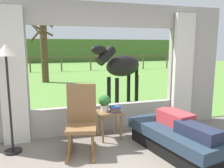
{
  "coord_description": "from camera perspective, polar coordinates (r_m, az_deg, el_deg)",
  "views": [
    {
      "loc": [
        -1.18,
        -2.1,
        1.74
      ],
      "look_at": [
        0.0,
        1.8,
        1.05
      ],
      "focal_mm": 36.53,
      "sensor_mm": 36.0,
      "label": 1
    }
  ],
  "objects": [
    {
      "name": "side_table",
      "position": [
        4.31,
        -0.66,
        -8.15
      ],
      "size": [
        0.44,
        0.44,
        0.52
      ],
      "color": "brown",
      "rests_on": "ground_plane"
    },
    {
      "name": "pasture_tree",
      "position": [
        11.14,
        -16.8,
        8.77
      ],
      "size": [
        1.3,
        1.54,
        3.41
      ],
      "color": "#4C3823",
      "rests_on": "outdoor_pasture_lawn"
    },
    {
      "name": "floor_lamp_left",
      "position": [
        3.9,
        -24.85,
        4.04
      ],
      "size": [
        0.32,
        0.32,
        1.76
      ],
      "color": "black",
      "rests_on": "ground_plane"
    },
    {
      "name": "outdoor_pasture_lawn",
      "position": [
        15.4,
        -12.35,
        2.93
      ],
      "size": [
        36.0,
        21.68,
        0.02
      ],
      "primitive_type": "cube",
      "color": "#568438",
      "rests_on": "ground_plane"
    },
    {
      "name": "potted_plant",
      "position": [
        4.27,
        -1.93,
        -4.46
      ],
      "size": [
        0.22,
        0.22,
        0.32
      ],
      "color": "silver",
      "rests_on": "side_table"
    },
    {
      "name": "book_stack",
      "position": [
        4.23,
        0.78,
        -6.35
      ],
      "size": [
        0.2,
        0.16,
        0.11
      ],
      "color": "#59336B",
      "rests_on": "side_table"
    },
    {
      "name": "back_wall_with_window",
      "position": [
        4.54,
        -1.68,
        3.41
      ],
      "size": [
        5.2,
        0.12,
        2.55
      ],
      "color": "#9E998E",
      "rests_on": "ground_plane"
    },
    {
      "name": "rocking_chair",
      "position": [
        3.81,
        -7.65,
        -8.76
      ],
      "size": [
        0.6,
        0.77,
        1.12
      ],
      "rotation": [
        0.0,
        0.0,
        -0.23
      ],
      "color": "brown",
      "rests_on": "ground_plane"
    },
    {
      "name": "curtain_panel_left",
      "position": [
        4.29,
        -23.53,
        1.57
      ],
      "size": [
        0.44,
        0.1,
        2.4
      ],
      "primitive_type": "cube",
      "color": "beige",
      "rests_on": "ground_plane"
    },
    {
      "name": "reclining_person",
      "position": [
        3.88,
        17.07,
        -9.12
      ],
      "size": [
        0.46,
        1.43,
        0.22
      ],
      "rotation": [
        0.0,
        0.0,
        0.21
      ],
      "color": "#B23338",
      "rests_on": "recliner_sofa"
    },
    {
      "name": "recliner_sofa",
      "position": [
        4.02,
        16.46,
        -13.02
      ],
      "size": [
        1.23,
        1.85,
        0.42
      ],
      "rotation": [
        0.0,
        0.0,
        0.21
      ],
      "color": "black",
      "rests_on": "ground_plane"
    },
    {
      "name": "distant_hill_ridge",
      "position": [
        25.13,
        -14.28,
        8.07
      ],
      "size": [
        36.0,
        2.0,
        2.4
      ],
      "primitive_type": "cube",
      "color": "#48672E",
      "rests_on": "ground_plane"
    },
    {
      "name": "curtain_panel_right",
      "position": [
        5.13,
        17.31,
        3.13
      ],
      "size": [
        0.44,
        0.1,
        2.4
      ],
      "primitive_type": "cube",
      "color": "beige",
      "rests_on": "ground_plane"
    },
    {
      "name": "horse",
      "position": [
        6.47,
        2.34,
        4.41
      ],
      "size": [
        1.75,
        1.16,
        1.73
      ],
      "rotation": [
        0.0,
        0.0,
        2.05
      ],
      "color": "black",
      "rests_on": "outdoor_pasture_lawn"
    },
    {
      "name": "pasture_fence_line",
      "position": [
        15.73,
        -12.56,
        5.74
      ],
      "size": [
        16.1,
        0.1,
        1.1
      ],
      "color": "brown",
      "rests_on": "outdoor_pasture_lawn"
    }
  ]
}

